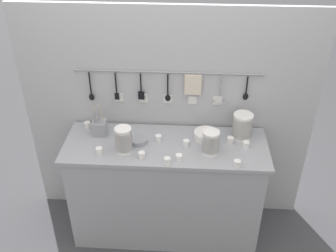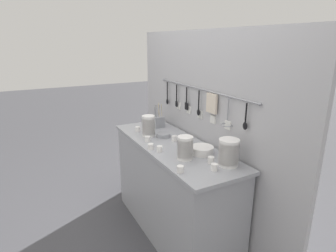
{
  "view_description": "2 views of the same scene",
  "coord_description": "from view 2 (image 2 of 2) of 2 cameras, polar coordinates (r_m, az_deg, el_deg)",
  "views": [
    {
      "loc": [
        0.17,
        -2.46,
        2.71
      ],
      "look_at": [
        0.02,
        0.02,
        1.08
      ],
      "focal_mm": 42.0,
      "sensor_mm": 36.0,
      "label": 1
    },
    {
      "loc": [
        2.09,
        -1.17,
        1.82
      ],
      "look_at": [
        -0.04,
        -0.03,
        1.09
      ],
      "focal_mm": 30.0,
      "sensor_mm": 36.0,
      "label": 2
    }
  ],
  "objects": [
    {
      "name": "ground_plane",
      "position": [
        3.01,
        0.91,
        -20.34
      ],
      "size": [
        20.0,
        20.0,
        0.0
      ],
      "primitive_type": "plane",
      "color": "#424247"
    },
    {
      "name": "bowl_stack_tall_left",
      "position": [
        2.14,
        12.23,
        -5.27
      ],
      "size": [
        0.15,
        0.15,
        0.21
      ],
      "color": "white",
      "rests_on": "counter"
    },
    {
      "name": "cup_edge_near",
      "position": [
        2.38,
        -1.73,
        -4.66
      ],
      "size": [
        0.05,
        0.05,
        0.05
      ],
      "color": "white",
      "rests_on": "counter"
    },
    {
      "name": "bowl_stack_nested_right",
      "position": [
        2.74,
        -3.98,
        0.02
      ],
      "size": [
        0.13,
        0.13,
        0.21
      ],
      "color": "white",
      "rests_on": "counter"
    },
    {
      "name": "cup_centre",
      "position": [
        2.19,
        8.72,
        -6.81
      ],
      "size": [
        0.05,
        0.05,
        0.05
      ],
      "color": "white",
      "rests_on": "counter"
    },
    {
      "name": "counter",
      "position": [
        2.75,
        0.95,
        -12.65
      ],
      "size": [
        1.59,
        0.56,
        0.92
      ],
      "color": "#9EA0A8",
      "rests_on": "ground"
    },
    {
      "name": "back_wall",
      "position": [
        2.7,
        6.83,
        -1.76
      ],
      "size": [
        2.39,
        0.11,
        1.92
      ],
      "color": "#B2B2B7",
      "rests_on": "ground"
    },
    {
      "name": "cup_beside_plates",
      "position": [
        2.43,
        -3.53,
        -4.19
      ],
      "size": [
        0.05,
        0.05,
        0.05
      ],
      "color": "white",
      "rests_on": "counter"
    },
    {
      "name": "steel_mixing_bowl",
      "position": [
        2.73,
        -0.93,
        -1.84
      ],
      "size": [
        0.13,
        0.13,
        0.04
      ],
      "color": "#93969E",
      "rests_on": "counter"
    },
    {
      "name": "cup_back_left",
      "position": [
        2.91,
        -6.17,
        -0.64
      ],
      "size": [
        0.05,
        0.05,
        0.05
      ],
      "color": "white",
      "rests_on": "counter"
    },
    {
      "name": "cup_by_caddy",
      "position": [
        2.08,
        9.43,
        -8.23
      ],
      "size": [
        0.05,
        0.05,
        0.05
      ],
      "color": "white",
      "rests_on": "counter"
    },
    {
      "name": "cup_front_right",
      "position": [
        2.61,
        -4.14,
        -2.64
      ],
      "size": [
        0.05,
        0.05,
        0.05
      ],
      "color": "white",
      "rests_on": "counter"
    },
    {
      "name": "cup_mid_row",
      "position": [
        3.2,
        -1.56,
        1.07
      ],
      "size": [
        0.05,
        0.05,
        0.05
      ],
      "color": "white",
      "rests_on": "counter"
    },
    {
      "name": "cup_back_right",
      "position": [
        2.02,
        2.51,
        -8.74
      ],
      "size": [
        0.05,
        0.05,
        0.05
      ],
      "color": "white",
      "rests_on": "counter"
    },
    {
      "name": "cutlery_caddy",
      "position": [
        3.04,
        -1.98,
        0.97
      ],
      "size": [
        0.11,
        0.11,
        0.26
      ],
      "color": "#93969E",
      "rests_on": "counter"
    },
    {
      "name": "bowl_stack_short_front",
      "position": [
        2.21,
        3.5,
        -4.45
      ],
      "size": [
        0.12,
        0.12,
        0.19
      ],
      "color": "white",
      "rests_on": "counter"
    },
    {
      "name": "plate_stack",
      "position": [
        2.35,
        6.91,
        -4.87
      ],
      "size": [
        0.19,
        0.19,
        0.06
      ],
      "color": "white",
      "rests_on": "counter"
    },
    {
      "name": "cup_edge_far",
      "position": [
        2.62,
        1.28,
        -2.54
      ],
      "size": [
        0.05,
        0.05,
        0.05
      ],
      "color": "white",
      "rests_on": "counter"
    },
    {
      "name": "cup_front_left",
      "position": [
        2.42,
        2.7,
        -4.28
      ],
      "size": [
        0.05,
        0.05,
        0.05
      ],
      "color": "white",
      "rests_on": "counter"
    }
  ]
}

